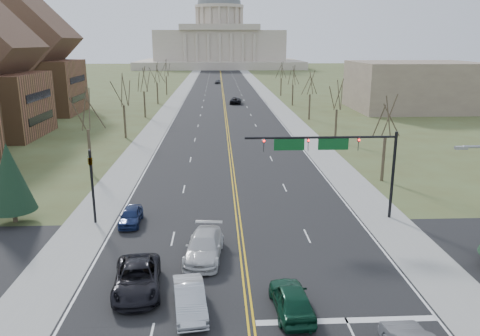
{
  "coord_description": "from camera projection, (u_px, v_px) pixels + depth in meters",
  "views": [
    {
      "loc": [
        -1.57,
        -22.12,
        14.04
      ],
      "look_at": [
        0.38,
        18.67,
        3.0
      ],
      "focal_mm": 35.0,
      "sensor_mm": 36.0,
      "label": 1
    }
  ],
  "objects": [
    {
      "name": "edge_line_left",
      "position": [
        188.0,
        94.0,
        130.68
      ],
      "size": [
        0.15,
        380.0,
        0.01
      ],
      "primitive_type": "cube",
      "color": "silver",
      "rests_on": "road"
    },
    {
      "name": "cross_road",
      "position": [
        243.0,
        262.0,
        30.86
      ],
      "size": [
        120.0,
        14.0,
        0.01
      ],
      "primitive_type": "cube",
      "color": "black",
      "rests_on": "ground"
    },
    {
      "name": "center_line",
      "position": [
        223.0,
        94.0,
        131.13
      ],
      "size": [
        0.42,
        380.0,
        0.01
      ],
      "primitive_type": "cube",
      "color": "gold",
      "rests_on": "road"
    },
    {
      "name": "tree_r_4",
      "position": [
        281.0,
        71.0,
        124.36
      ],
      "size": [
        3.74,
        3.74,
        8.5
      ],
      "color": "#3B3123",
      "rests_on": "ground"
    },
    {
      "name": "car_sb_inner_lead",
      "position": [
        190.0,
        299.0,
        24.95
      ],
      "size": [
        2.2,
        4.75,
        1.51
      ],
      "primitive_type": "imported",
      "rotation": [
        0.0,
        0.0,
        0.14
      ],
      "color": "#AFB2B7",
      "rests_on": "road"
    },
    {
      "name": "signal_left",
      "position": [
        92.0,
        178.0,
        36.59
      ],
      "size": [
        0.32,
        0.36,
        6.0
      ],
      "color": "black",
      "rests_on": "ground"
    },
    {
      "name": "ground",
      "position": [
        250.0,
        313.0,
        25.07
      ],
      "size": [
        600.0,
        600.0,
        0.0
      ],
      "primitive_type": "plane",
      "color": "#4B4E27",
      "rests_on": "ground"
    },
    {
      "name": "tree_l_1",
      "position": [
        123.0,
        92.0,
        68.83
      ],
      "size": [
        3.96,
        3.96,
        9.0
      ],
      "color": "#3B3123",
      "rests_on": "ground"
    },
    {
      "name": "signal_mast",
      "position": [
        332.0,
        150.0,
        36.93
      ],
      "size": [
        12.12,
        0.44,
        7.2
      ],
      "color": "black",
      "rests_on": "ground"
    },
    {
      "name": "stop_bar",
      "position": [
        347.0,
        320.0,
        24.33
      ],
      "size": [
        9.5,
        0.5,
        0.01
      ],
      "primitive_type": "cube",
      "color": "silver",
      "rests_on": "road"
    },
    {
      "name": "tree_r_1",
      "position": [
        337.0,
        96.0,
        66.51
      ],
      "size": [
        3.74,
        3.74,
        8.5
      ],
      "color": "#3B3123",
      "rests_on": "ground"
    },
    {
      "name": "car_far_sb",
      "position": [
        218.0,
        82.0,
        161.89
      ],
      "size": [
        2.14,
        4.17,
        1.36
      ],
      "primitive_type": "imported",
      "rotation": [
        0.0,
        0.0,
        -0.14
      ],
      "color": "#414348",
      "rests_on": "road"
    },
    {
      "name": "tree_r_3",
      "position": [
        293.0,
        76.0,
        105.07
      ],
      "size": [
        3.74,
        3.74,
        8.5
      ],
      "color": "#3B3123",
      "rests_on": "ground"
    },
    {
      "name": "tree_l_0",
      "position": [
        86.0,
        111.0,
        49.54
      ],
      "size": [
        3.96,
        3.96,
        9.0
      ],
      "color": "#3B3123",
      "rests_on": "ground"
    },
    {
      "name": "conifer_l",
      "position": [
        10.0,
        177.0,
        36.76
      ],
      "size": [
        3.64,
        3.64,
        6.5
      ],
      "color": "#3B3123",
      "rests_on": "ground"
    },
    {
      "name": "tree_l_2",
      "position": [
        143.0,
        81.0,
        88.11
      ],
      "size": [
        3.96,
        3.96,
        9.0
      ],
      "color": "#3B3123",
      "rests_on": "ground"
    },
    {
      "name": "tree_r_0",
      "position": [
        387.0,
        119.0,
        47.22
      ],
      "size": [
        3.74,
        3.74,
        8.5
      ],
      "color": "#3B3123",
      "rests_on": "ground"
    },
    {
      "name": "road",
      "position": [
        223.0,
        94.0,
        131.13
      ],
      "size": [
        20.0,
        380.0,
        0.01
      ],
      "primitive_type": "cube",
      "color": "black",
      "rests_on": "ground"
    },
    {
      "name": "capitol",
      "position": [
        220.0,
        42.0,
        262.34
      ],
      "size": [
        90.0,
        60.0,
        50.0
      ],
      "color": "#C0B1A0",
      "rests_on": "ground"
    },
    {
      "name": "car_sb_outer_lead",
      "position": [
        137.0,
        278.0,
        27.05
      ],
      "size": [
        3.23,
        5.95,
        1.58
      ],
      "primitive_type": "imported",
      "rotation": [
        0.0,
        0.0,
        0.11
      ],
      "color": "black",
      "rests_on": "road"
    },
    {
      "name": "tree_l_3",
      "position": [
        157.0,
        74.0,
        107.39
      ],
      "size": [
        3.96,
        3.96,
        9.0
      ],
      "color": "#3B3123",
      "rests_on": "ground"
    },
    {
      "name": "tree_l_4",
      "position": [
        166.0,
        69.0,
        126.68
      ],
      "size": [
        3.96,
        3.96,
        9.0
      ],
      "color": "#3B3123",
      "rests_on": "ground"
    },
    {
      "name": "edge_line_right",
      "position": [
        258.0,
        93.0,
        131.59
      ],
      "size": [
        0.15,
        380.0,
        0.01
      ],
      "primitive_type": "cube",
      "color": "silver",
      "rests_on": "road"
    },
    {
      "name": "bldg_left_far",
      "position": [
        32.0,
        65.0,
        92.17
      ],
      "size": [
        17.1,
        14.28,
        23.25
      ],
      "color": "brown",
      "rests_on": "ground"
    },
    {
      "name": "car_nb_inner_lead",
      "position": [
        292.0,
        299.0,
        24.87
      ],
      "size": [
        2.17,
        4.81,
        1.6
      ],
      "primitive_type": "imported",
      "rotation": [
        0.0,
        0.0,
        3.2
      ],
      "color": "#0C3925",
      "rests_on": "road"
    },
    {
      "name": "sidewalk_left",
      "position": [
        180.0,
        94.0,
        130.58
      ],
      "size": [
        4.0,
        380.0,
        0.03
      ],
      "primitive_type": "cube",
      "color": "gray",
      "rests_on": "ground"
    },
    {
      "name": "car_far_nb",
      "position": [
        236.0,
        100.0,
        109.52
      ],
      "size": [
        3.03,
        5.68,
        1.52
      ],
      "primitive_type": "imported",
      "rotation": [
        0.0,
        0.0,
        3.05
      ],
      "color": "black",
      "rests_on": "road"
    },
    {
      "name": "car_sb_inner_second",
      "position": [
        204.0,
        246.0,
        31.2
      ],
      "size": [
        2.88,
        5.88,
        1.65
      ],
      "primitive_type": "imported",
      "rotation": [
        0.0,
        0.0,
        -0.1
      ],
      "color": "silver",
      "rests_on": "road"
    },
    {
      "name": "bldg_right_mass",
      "position": [
        414.0,
        86.0,
        98.9
      ],
      "size": [
        25.0,
        20.0,
        10.0
      ],
      "primitive_type": "cube",
      "color": "#766353",
      "rests_on": "ground"
    },
    {
      "name": "sidewalk_right",
      "position": [
        266.0,
        93.0,
        131.69
      ],
      "size": [
        4.0,
        380.0,
        0.03
      ],
      "primitive_type": "cube",
      "color": "gray",
      "rests_on": "ground"
    },
    {
      "name": "car_sb_outer_second",
      "position": [
        131.0,
        216.0,
        37.09
      ],
      "size": [
        1.64,
        3.98,
        1.35
      ],
      "primitive_type": "imported",
      "rotation": [
        0.0,
        0.0,
        0.01
      ],
      "color": "#15234C",
      "rests_on": "road"
    },
    {
      "name": "tree_r_2",
      "position": [
        310.0,
        84.0,
        85.79
      ],
      "size": [
        3.74,
        3.74,
        8.5
      ],
      "color": "#3B3123",
      "rests_on": "ground"
    }
  ]
}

